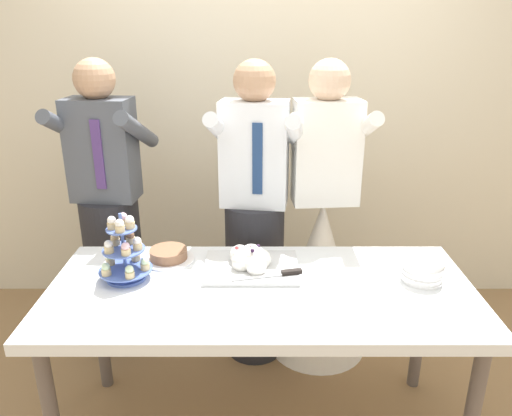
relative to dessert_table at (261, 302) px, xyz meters
The scene contains 9 objects.
rear_wall 1.57m from the dessert_table, 90.00° to the left, with size 5.20×0.10×2.90m, color beige.
dessert_table is the anchor object (origin of this frame).
cupcake_stand 0.62m from the dessert_table, behind, with size 0.23×0.23×0.31m.
main_cake_tray 0.19m from the dessert_table, 106.15° to the left, with size 0.43×0.31×0.13m.
plate_stack 0.71m from the dessert_table, ahead, with size 0.18×0.18×0.10m.
round_cake 0.51m from the dessert_table, 149.84° to the left, with size 0.24×0.24×0.06m.
person_groom 0.63m from the dessert_table, 92.62° to the left, with size 0.52×0.54×1.66m.
person_bride 0.75m from the dessert_table, 62.74° to the left, with size 0.56×0.56×1.66m.
person_guest 1.10m from the dessert_table, 139.49° to the left, with size 0.50×0.53×1.66m.
Camera 1 is at (-0.02, -1.84, 1.83)m, focal length 34.85 mm.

